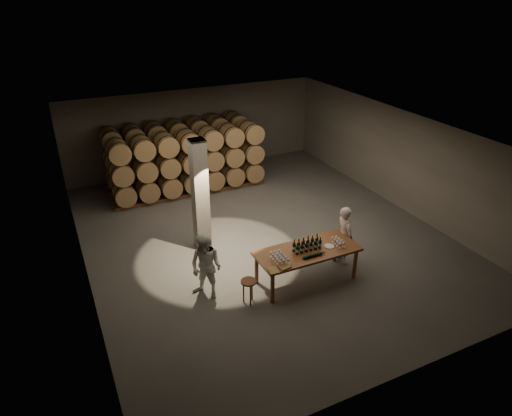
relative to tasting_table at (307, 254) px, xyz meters
name	(u,v)px	position (x,y,z in m)	size (l,w,h in m)	color
room	(200,196)	(-1.80, 2.70, 0.80)	(12.00, 12.00, 12.00)	#575452
tasting_table	(307,254)	(0.00, 0.00, 0.00)	(2.60, 1.10, 0.90)	brown
barrel_stack_back	(178,149)	(-0.96, 7.70, 0.40)	(5.48, 0.95, 2.31)	brown
barrel_stack_front	(189,162)	(-0.96, 6.30, 0.40)	(5.48, 0.95, 2.31)	brown
bottle_cluster	(307,245)	(0.00, 0.02, 0.22)	(0.73, 0.23, 0.34)	black
lying_bottles	(313,256)	(-0.04, -0.33, 0.14)	(0.61, 0.08, 0.08)	black
glass_cluster_left	(279,256)	(-0.84, -0.12, 0.22)	(0.30, 0.52, 0.16)	silver
glass_cluster_right	(338,241)	(0.83, -0.11, 0.22)	(0.19, 0.41, 0.16)	silver
plate	(329,246)	(0.58, -0.09, 0.11)	(0.26, 0.26, 0.01)	silver
notebook_near	(284,267)	(-0.87, -0.42, 0.12)	(0.27, 0.22, 0.03)	olive
notebook_corner	(273,270)	(-1.17, -0.44, 0.12)	(0.22, 0.28, 0.02)	olive
pen	(289,265)	(-0.73, -0.40, 0.11)	(0.01, 0.01, 0.13)	black
stool	(249,285)	(-1.68, -0.19, -0.29)	(0.37, 0.37, 0.62)	brown
person_man	(344,235)	(1.35, 0.33, 0.02)	(0.60, 0.39, 1.64)	silver
person_woman	(206,266)	(-2.47, 0.48, 0.05)	(0.82, 0.64, 1.69)	silver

